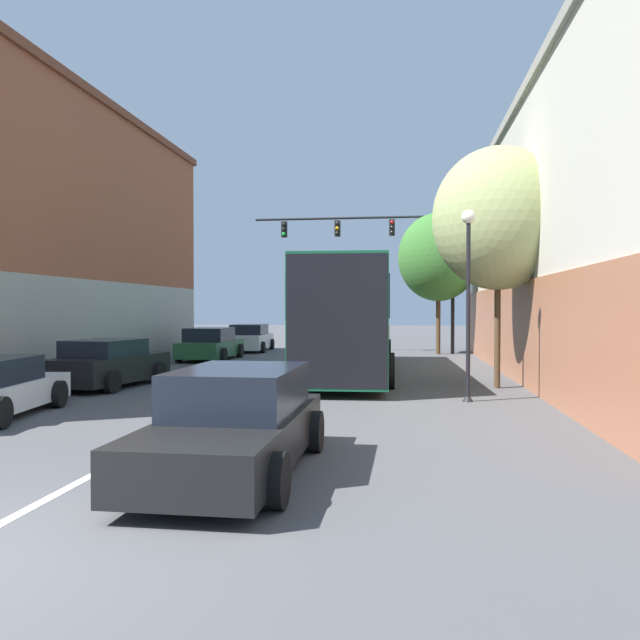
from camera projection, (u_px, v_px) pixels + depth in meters
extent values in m
cube|color=silver|center=(279.00, 376.00, 20.54)|extent=(0.14, 42.46, 0.01)
cube|color=#9E998E|center=(87.00, 327.00, 21.05)|extent=(0.24, 20.84, 3.20)
cube|color=#B7B2A3|center=(622.00, 241.00, 19.05)|extent=(6.36, 25.44, 8.59)
cube|color=#A86647|center=(516.00, 331.00, 19.52)|extent=(0.24, 24.93, 3.01)
cube|color=gray|center=(623.00, 104.00, 18.97)|extent=(6.62, 25.69, 0.30)
cube|color=#145133|center=(350.00, 318.00, 21.29)|extent=(2.93, 12.93, 3.38)
cube|color=black|center=(350.00, 300.00, 21.28)|extent=(2.97, 12.67, 1.08)
cube|color=beige|center=(350.00, 325.00, 21.29)|extent=(2.96, 12.80, 0.34)
cube|color=black|center=(337.00, 321.00, 14.92)|extent=(2.44, 0.14, 3.24)
cylinder|color=black|center=(324.00, 351.00, 25.40)|extent=(0.33, 1.01, 1.00)
cylinder|color=black|center=(387.00, 351.00, 25.15)|extent=(0.33, 1.01, 1.00)
cylinder|color=black|center=(298.00, 370.00, 17.48)|extent=(0.33, 1.01, 1.00)
cylinder|color=black|center=(389.00, 371.00, 17.22)|extent=(0.33, 1.01, 1.00)
cube|color=black|center=(234.00, 438.00, 8.35)|extent=(1.72, 4.50, 0.61)
cube|color=black|center=(240.00, 390.00, 8.61)|extent=(1.57, 2.35, 0.61)
cylinder|color=black|center=(205.00, 428.00, 9.86)|extent=(0.23, 0.63, 0.63)
cylinder|color=black|center=(315.00, 431.00, 9.61)|extent=(0.23, 0.63, 0.63)
cylinder|color=black|center=(126.00, 474.00, 7.10)|extent=(0.23, 0.63, 0.63)
cylinder|color=black|center=(276.00, 480.00, 6.85)|extent=(0.23, 0.63, 0.63)
cube|color=black|center=(109.00, 368.00, 17.66)|extent=(2.20, 4.11, 0.72)
cube|color=black|center=(105.00, 348.00, 17.46)|extent=(1.82, 2.23, 0.46)
cylinder|color=black|center=(107.00, 371.00, 19.07)|extent=(0.29, 0.63, 0.61)
cylinder|color=black|center=(159.00, 373.00, 18.61)|extent=(0.29, 0.63, 0.61)
cylinder|color=black|center=(53.00, 380.00, 16.71)|extent=(0.29, 0.63, 0.61)
cylinder|color=black|center=(112.00, 382.00, 16.25)|extent=(0.29, 0.63, 0.61)
cube|color=#285633|center=(211.00, 348.00, 27.11)|extent=(1.86, 4.48, 0.65)
cube|color=black|center=(209.00, 334.00, 26.87)|extent=(1.69, 2.34, 0.58)
cylinder|color=black|center=(200.00, 350.00, 28.60)|extent=(0.23, 0.62, 0.62)
cylinder|color=black|center=(240.00, 351.00, 28.36)|extent=(0.23, 0.62, 0.62)
cylinder|color=black|center=(179.00, 355.00, 25.86)|extent=(0.23, 0.62, 0.62)
cylinder|color=black|center=(223.00, 355.00, 25.62)|extent=(0.23, 0.62, 0.62)
cube|color=silver|center=(250.00, 341.00, 32.71)|extent=(1.97, 4.63, 0.72)
cube|color=black|center=(249.00, 329.00, 32.47)|extent=(1.73, 2.44, 0.53)
cylinder|color=black|center=(239.00, 344.00, 34.19)|extent=(0.25, 0.59, 0.58)
cylinder|color=black|center=(272.00, 344.00, 34.04)|extent=(0.25, 0.59, 0.58)
cylinder|color=black|center=(227.00, 347.00, 31.38)|extent=(0.25, 0.59, 0.58)
cylinder|color=black|center=(263.00, 347.00, 31.23)|extent=(0.25, 0.59, 0.58)
cylinder|color=black|center=(58.00, 394.00, 13.92)|extent=(0.30, 0.63, 0.60)
cylinder|color=black|center=(0.00, 413.00, 11.39)|extent=(0.30, 0.63, 0.60)
cylinder|color=black|center=(453.00, 282.00, 30.73)|extent=(0.18, 0.18, 7.09)
cylinder|color=black|center=(352.00, 218.00, 31.35)|extent=(9.96, 0.12, 0.12)
cube|color=black|center=(392.00, 228.00, 31.09)|extent=(0.28, 0.24, 0.80)
sphere|color=red|center=(392.00, 222.00, 30.93)|extent=(0.18, 0.18, 0.18)
sphere|color=black|center=(392.00, 227.00, 30.94)|extent=(0.18, 0.18, 0.18)
sphere|color=black|center=(392.00, 232.00, 30.94)|extent=(0.18, 0.18, 0.18)
cube|color=black|center=(338.00, 229.00, 31.46)|extent=(0.28, 0.24, 0.80)
sphere|color=black|center=(337.00, 223.00, 31.30)|extent=(0.18, 0.18, 0.18)
sphere|color=orange|center=(337.00, 228.00, 31.31)|extent=(0.18, 0.18, 0.18)
sphere|color=black|center=(337.00, 233.00, 31.31)|extent=(0.18, 0.18, 0.18)
cube|color=black|center=(284.00, 230.00, 31.83)|extent=(0.28, 0.24, 0.80)
sphere|color=black|center=(284.00, 224.00, 31.67)|extent=(0.18, 0.18, 0.18)
sphere|color=black|center=(284.00, 229.00, 31.68)|extent=(0.18, 0.18, 0.18)
sphere|color=green|center=(284.00, 234.00, 31.68)|extent=(0.18, 0.18, 0.18)
cone|color=black|center=(468.00, 397.00, 14.83)|extent=(0.26, 0.26, 0.20)
cylinder|color=black|center=(468.00, 312.00, 14.79)|extent=(0.10, 0.10, 4.27)
sphere|color=#EFE5CC|center=(469.00, 217.00, 14.75)|extent=(0.34, 0.34, 0.34)
cylinder|color=#4C3823|center=(497.00, 331.00, 17.33)|extent=(0.17, 0.17, 3.18)
ellipsoid|color=#99A366|center=(498.00, 218.00, 17.28)|extent=(3.61, 3.25, 3.97)
cylinder|color=#4C3823|center=(438.00, 323.00, 30.42)|extent=(0.22, 0.22, 3.08)
ellipsoid|color=#38702D|center=(438.00, 257.00, 30.37)|extent=(3.92, 3.53, 4.31)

